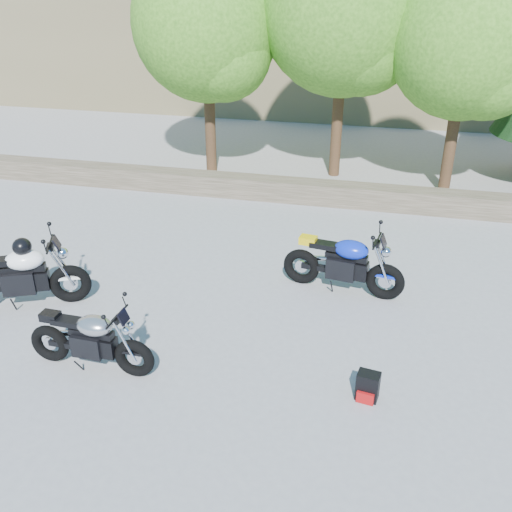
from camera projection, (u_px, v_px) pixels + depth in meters
The scene contains 9 objects.
ground at pixel (229, 326), 8.89m from camera, with size 90.00×90.00×0.00m, color gray.
stone_wall at pixel (291, 190), 13.54m from camera, with size 22.00×0.55×0.50m, color #494230.
tree_decid_left at pixel (210, 29), 13.91m from camera, with size 3.67×3.67×5.62m.
tree_decid_mid at pixel (349, 12), 13.40m from camera, with size 4.08×4.08×6.24m.
tree_decid_right at pixel (472, 43), 12.56m from camera, with size 3.54×3.54×5.41m.
silver_bike at pixel (91, 341), 7.76m from camera, with size 1.87×0.59×0.94m.
white_bike at pixel (19, 274), 9.14m from camera, with size 2.07×1.07×1.22m.
blue_bike at pixel (344, 264), 9.62m from camera, with size 2.11×0.67×1.06m.
backpack at pixel (368, 387), 7.32m from camera, with size 0.31×0.28×0.39m.
Camera 1 is at (2.10, -7.13, 5.01)m, focal length 40.00 mm.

